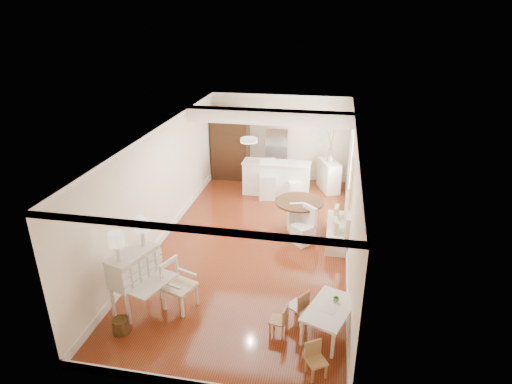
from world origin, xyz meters
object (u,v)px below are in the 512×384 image
(secretary_bureau, at_px, (136,281))
(kids_chair_c, at_px, (316,361))
(gustavian_armchair, at_px, (180,286))
(sideboard, at_px, (329,176))
(bar_stool_left, at_px, (268,179))
(pantry_cabinet, at_px, (230,145))
(wicker_basket, at_px, (121,326))
(breakfast_counter, at_px, (276,178))
(kids_chair_a, at_px, (278,320))
(slip_chair_far, at_px, (296,215))
(slip_chair_near, at_px, (303,226))
(dining_table, at_px, (299,216))
(fridge, at_px, (287,156))
(bar_stool_right, at_px, (294,185))
(kids_chair_b, at_px, (297,305))
(kids_table, at_px, (329,321))

(secretary_bureau, xyz_separation_m, kids_chair_c, (3.44, -1.04, -0.31))
(gustavian_armchair, bearing_deg, kids_chair_c, -95.27)
(gustavian_armchair, xyz_separation_m, sideboard, (2.58, 6.39, -0.01))
(bar_stool_left, relative_size, pantry_cabinet, 0.52)
(secretary_bureau, relative_size, kids_chair_c, 2.05)
(wicker_basket, distance_m, breakfast_counter, 6.89)
(kids_chair_a, bearing_deg, slip_chair_far, -168.68)
(bar_stool_left, bearing_deg, slip_chair_near, -73.03)
(pantry_cabinet, xyz_separation_m, sideboard, (3.27, -0.46, -0.68))
(dining_table, xyz_separation_m, fridge, (-0.70, 3.32, 0.48))
(secretary_bureau, height_order, slip_chair_far, secretary_bureau)
(kids_chair_a, bearing_deg, secretary_bureau, -84.57)
(bar_stool_right, bearing_deg, gustavian_armchair, -126.91)
(dining_table, height_order, pantry_cabinet, pantry_cabinet)
(kids_chair_b, distance_m, dining_table, 3.48)
(wicker_basket, height_order, pantry_cabinet, pantry_cabinet)
(slip_chair_far, bearing_deg, kids_chair_b, 80.86)
(slip_chair_far, relative_size, bar_stool_right, 0.92)
(kids_chair_b, relative_size, fridge, 0.37)
(bar_stool_right, bearing_deg, wicker_basket, -131.33)
(dining_table, bearing_deg, kids_chair_c, -81.15)
(secretary_bureau, bearing_deg, gustavian_armchair, 30.10)
(gustavian_armchair, relative_size, kids_chair_a, 1.65)
(kids_chair_b, bearing_deg, slip_chair_near, -143.56)
(bar_stool_left, bearing_deg, wicker_basket, -114.42)
(gustavian_armchair, bearing_deg, fridge, 9.18)
(kids_chair_b, bearing_deg, breakfast_counter, -134.48)
(secretary_bureau, height_order, kids_chair_c, secretary_bureau)
(kids_chair_c, relative_size, dining_table, 0.49)
(kids_table, height_order, kids_chair_c, kids_chair_c)
(secretary_bureau, xyz_separation_m, gustavian_armchair, (0.80, 0.17, -0.12))
(gustavian_armchair, height_order, fridge, fridge)
(secretary_bureau, bearing_deg, slip_chair_far, 72.99)
(wicker_basket, distance_m, slip_chair_far, 5.15)
(kids_chair_c, relative_size, bar_stool_left, 0.50)
(wicker_basket, xyz_separation_m, slip_chair_far, (2.63, 4.41, 0.28))
(kids_table, height_order, slip_chair_near, slip_chair_near)
(secretary_bureau, distance_m, breakfast_counter, 6.20)
(dining_table, bearing_deg, breakfast_counter, 111.74)
(gustavian_armchair, relative_size, dining_table, 0.80)
(kids_chair_b, xyz_separation_m, bar_stool_right, (-0.64, 5.46, 0.12))
(slip_chair_near, distance_m, bar_stool_right, 2.65)
(breakfast_counter, bearing_deg, kids_table, -73.26)
(dining_table, relative_size, sideboard, 1.23)
(dining_table, bearing_deg, slip_chair_near, -74.27)
(dining_table, distance_m, fridge, 3.42)
(slip_chair_near, distance_m, pantry_cabinet, 4.87)
(secretary_bureau, height_order, bar_stool_right, secretary_bureau)
(kids_chair_c, distance_m, dining_table, 4.76)
(gustavian_armchair, relative_size, breakfast_counter, 0.47)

